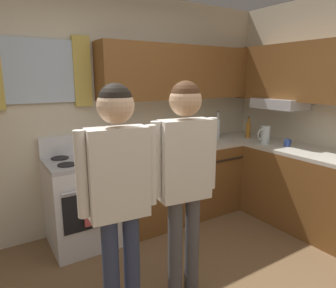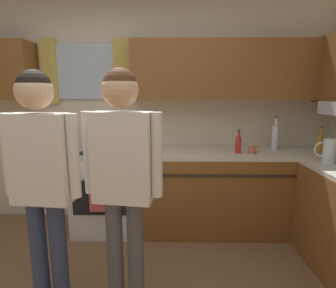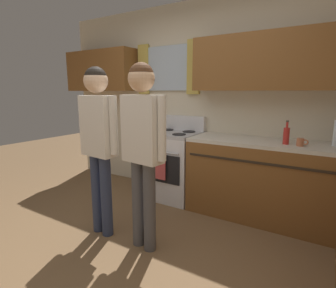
% 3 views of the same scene
% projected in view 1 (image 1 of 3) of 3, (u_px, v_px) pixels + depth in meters
% --- Properties ---
extents(back_wall_unit, '(4.60, 0.42, 2.60)m').
position_uv_depth(back_wall_unit, '(98.00, 99.00, 3.25)').
color(back_wall_unit, beige).
rests_on(back_wall_unit, ground).
extents(kitchen_counter_run, '(2.20, 1.98, 0.90)m').
position_uv_depth(kitchen_counter_run, '(235.00, 181.00, 3.68)').
color(kitchen_counter_run, brown).
rests_on(kitchen_counter_run, ground).
extents(stove_oven, '(0.68, 0.67, 1.10)m').
position_uv_depth(stove_oven, '(83.00, 200.00, 3.07)').
color(stove_oven, silver).
rests_on(stove_oven, ground).
extents(bottle_oil_amber, '(0.06, 0.06, 0.29)m').
position_uv_depth(bottle_oil_amber, '(248.00, 129.00, 4.05)').
color(bottle_oil_amber, '#B27223').
rests_on(bottle_oil_amber, kitchen_counter_run).
extents(bottle_tall_clear, '(0.07, 0.07, 0.37)m').
position_uv_depth(bottle_tall_clear, '(218.00, 128.00, 3.97)').
color(bottle_tall_clear, silver).
rests_on(bottle_tall_clear, kitchen_counter_run).
extents(bottle_sauce_red, '(0.06, 0.06, 0.25)m').
position_uv_depth(bottle_sauce_red, '(199.00, 137.00, 3.61)').
color(bottle_sauce_red, red).
rests_on(bottle_sauce_red, kitchen_counter_run).
extents(cup_terracotta, '(0.11, 0.07, 0.08)m').
position_uv_depth(cup_terracotta, '(210.00, 141.00, 3.67)').
color(cup_terracotta, '#B76642').
rests_on(cup_terracotta, kitchen_counter_run).
extents(mug_cobalt_blue, '(0.11, 0.07, 0.08)m').
position_uv_depth(mug_cobalt_blue, '(287.00, 143.00, 3.54)').
color(mug_cobalt_blue, '#2D479E').
rests_on(mug_cobalt_blue, kitchen_counter_run).
extents(water_pitcher, '(0.19, 0.11, 0.22)m').
position_uv_depth(water_pitcher, '(265.00, 135.00, 3.66)').
color(water_pitcher, silver).
rests_on(water_pitcher, kitchen_counter_run).
extents(adult_left, '(0.51, 0.22, 1.66)m').
position_uv_depth(adult_left, '(118.00, 183.00, 1.88)').
color(adult_left, '#2D3856').
rests_on(adult_left, ground).
extents(adult_in_plaid, '(0.51, 0.23, 1.67)m').
position_uv_depth(adult_in_plaid, '(185.00, 168.00, 2.16)').
color(adult_in_plaid, '#4C4C51').
rests_on(adult_in_plaid, ground).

